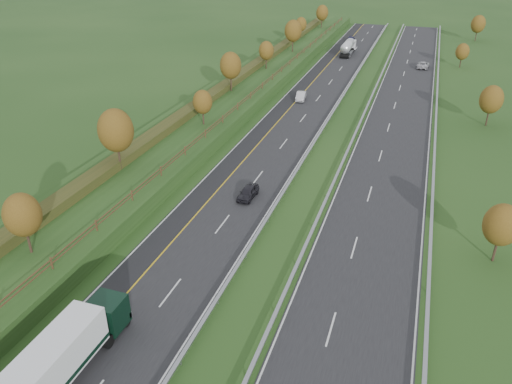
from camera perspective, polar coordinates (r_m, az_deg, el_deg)
ground at (r=79.75m, az=9.45°, el=6.90°), size 400.00×400.00×0.00m
near_carriageway at (r=85.82m, az=4.74°, el=8.69°), size 10.50×200.00×0.04m
far_carriageway at (r=83.71m, az=15.83°, el=7.24°), size 10.50×200.00×0.04m
hard_shoulder at (r=86.73m, az=2.31°, el=8.97°), size 3.00×200.00×0.04m
lane_markings at (r=84.50m, az=8.96°, el=8.17°), size 26.75×200.00×0.01m
embankment_left at (r=89.32m, az=-3.47°, el=10.16°), size 12.00×200.00×2.00m
hedge_left at (r=89.61m, az=-4.71°, el=11.21°), size 2.20×180.00×1.10m
fence_left at (r=86.92m, az=-0.80°, el=10.90°), size 0.12×189.06×1.20m
median_barrier_near at (r=84.54m, az=8.54°, el=8.61°), size 0.32×200.00×0.71m
median_barrier_far at (r=83.89m, az=11.98°, el=8.16°), size 0.32×200.00×0.71m
outer_barrier_far at (r=83.53m, az=19.85°, el=7.03°), size 0.32×200.00×0.71m
trees_left at (r=84.72m, az=-4.21°, el=12.95°), size 6.64×164.30×7.66m
trees_far at (r=111.21m, az=24.28°, el=13.07°), size 8.45×118.60×7.12m
box_lorry at (r=36.65m, az=-23.19°, el=-18.93°), size 2.58×16.28×4.06m
road_tanker at (r=133.62m, az=10.48°, el=16.00°), size 2.40×11.22×3.46m
car_dark_near at (r=58.06m, az=-0.93°, el=-0.05°), size 1.79×4.10×1.38m
car_silver_mid at (r=94.17m, az=5.16°, el=10.88°), size 2.16×4.73×1.50m
car_small_far at (r=149.67m, az=10.75°, el=16.74°), size 2.05×4.82×1.39m
car_oncoming at (r=123.64m, az=18.55°, el=13.63°), size 2.79×5.39×1.45m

